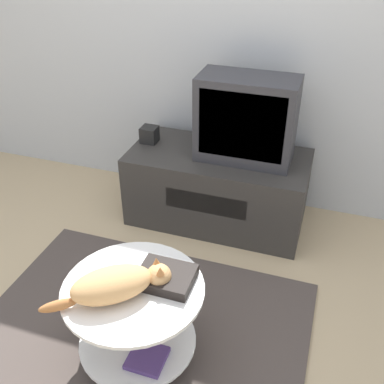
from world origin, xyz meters
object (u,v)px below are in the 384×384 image
(tv, at_px, (246,119))
(speaker, at_px, (149,134))
(dvd_box, at_px, (166,277))
(cat, at_px, (117,284))

(tv, height_order, speaker, tv)
(tv, bearing_deg, dvd_box, -93.82)
(speaker, bearing_deg, tv, -1.80)
(speaker, relative_size, dvd_box, 0.44)
(dvd_box, bearing_deg, cat, -137.69)
(cat, bearing_deg, speaker, 68.83)
(speaker, relative_size, cat, 0.23)
(dvd_box, bearing_deg, tv, 86.18)
(tv, bearing_deg, cat, -100.26)
(cat, bearing_deg, dvd_box, 3.61)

